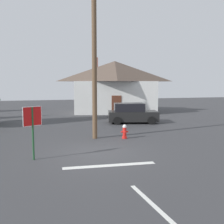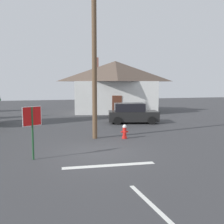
# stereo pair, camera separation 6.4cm
# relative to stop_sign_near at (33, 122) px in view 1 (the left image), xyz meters

# --- Properties ---
(ground_plane) EXTENTS (80.00, 80.00, 0.10)m
(ground_plane) POSITION_rel_stop_sign_near_xyz_m (2.88, 0.44, -1.68)
(ground_plane) COLOR #38383A
(lane_stop_bar) EXTENTS (3.69, 0.55, 0.01)m
(lane_stop_bar) POSITION_rel_stop_sign_near_xyz_m (2.91, -1.60, -1.62)
(lane_stop_bar) COLOR silver
(lane_stop_bar) RESTS_ON ground
(lane_center_stripe) EXTENTS (0.32, 2.59, 0.01)m
(lane_center_stripe) POSITION_rel_stop_sign_near_xyz_m (3.17, -5.00, -1.62)
(lane_center_stripe) COLOR silver
(lane_center_stripe) RESTS_ON ground
(stop_sign_near) EXTENTS (0.75, 0.38, 2.27)m
(stop_sign_near) POSITION_rel_stop_sign_near_xyz_m (0.00, 0.00, 0.00)
(stop_sign_near) COLOR #1E4C28
(stop_sign_near) RESTS_ON ground
(fire_hydrant) EXTENTS (0.42, 0.36, 0.83)m
(fire_hydrant) POSITION_rel_stop_sign_near_xyz_m (5.02, 2.95, -1.22)
(fire_hydrant) COLOR red
(fire_hydrant) RESTS_ON ground
(utility_pole) EXTENTS (1.60, 0.28, 8.86)m
(utility_pole) POSITION_rel_stop_sign_near_xyz_m (3.35, 3.45, 2.98)
(utility_pole) COLOR brown
(utility_pole) RESTS_ON ground
(house) EXTENTS (10.39, 7.70, 6.18)m
(house) POSITION_rel_stop_sign_near_xyz_m (8.35, 16.60, 1.35)
(house) COLOR silver
(house) RESTS_ON ground
(parked_car) EXTENTS (4.29, 2.65, 1.63)m
(parked_car) POSITION_rel_stop_sign_near_xyz_m (7.47, 8.46, -0.85)
(parked_car) COLOR black
(parked_car) RESTS_ON ground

